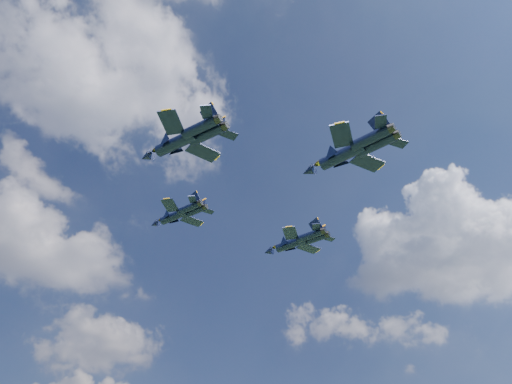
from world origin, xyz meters
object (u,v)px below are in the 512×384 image
object	(u,v)px
jet_right	(289,244)
jet_slot	(339,156)
jet_lead	(172,217)
jet_left	(174,144)

from	to	relation	value
jet_right	jet_slot	size ratio (longest dim) A/B	0.81
jet_lead	jet_slot	bearing A→B (deg)	-86.09
jet_left	jet_slot	world-z (taller)	jet_slot
jet_lead	jet_right	distance (m)	22.65
jet_right	jet_slot	distance (m)	23.04
jet_left	jet_right	bearing A→B (deg)	-0.92
jet_slot	jet_lead	bearing A→B (deg)	98.69
jet_right	jet_lead	bearing A→B (deg)	138.09
jet_left	jet_slot	xyz separation A→B (m)	(25.47, -5.35, 3.00)
jet_slot	jet_right	bearing A→B (deg)	56.42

